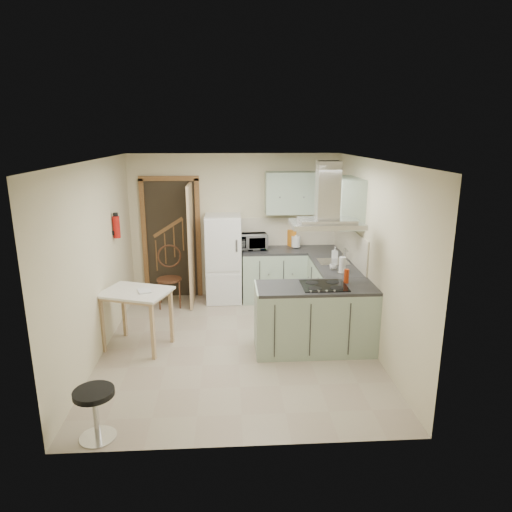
{
  "coord_description": "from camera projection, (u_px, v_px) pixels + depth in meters",
  "views": [
    {
      "loc": [
        -0.1,
        -5.74,
        2.82
      ],
      "look_at": [
        0.28,
        0.45,
        1.15
      ],
      "focal_mm": 32.0,
      "sensor_mm": 36.0,
      "label": 1
    }
  ],
  "objects": [
    {
      "name": "right_wall",
      "position": [
        372.0,
        256.0,
        6.05
      ],
      "size": [
        0.0,
        4.2,
        4.2
      ],
      "primitive_type": "plane",
      "rotation": [
        1.57,
        0.0,
        -1.57
      ],
      "color": "beige",
      "rests_on": "floor"
    },
    {
      "name": "floor",
      "position": [
        238.0,
        345.0,
        6.27
      ],
      "size": [
        4.2,
        4.2,
        0.0
      ],
      "primitive_type": "plane",
      "color": "tan",
      "rests_on": "ground"
    },
    {
      "name": "kettle",
      "position": [
        296.0,
        241.0,
        7.89
      ],
      "size": [
        0.18,
        0.18,
        0.23
      ],
      "primitive_type": "cylinder",
      "rotation": [
        0.0,
        0.0,
        -0.23
      ],
      "color": "white",
      "rests_on": "counter_back"
    },
    {
      "name": "red_bottle",
      "position": [
        346.0,
        276.0,
        6.04
      ],
      "size": [
        0.08,
        0.08,
        0.19
      ],
      "primitive_type": "cylinder",
      "rotation": [
        0.0,
        0.0,
        0.29
      ],
      "color": "red",
      "rests_on": "peninsula"
    },
    {
      "name": "drop_leaf_table",
      "position": [
        137.0,
        319.0,
        6.13
      ],
      "size": [
        1.03,
        0.9,
        0.81
      ],
      "primitive_type": "cube",
      "rotation": [
        0.0,
        0.0,
        -0.34
      ],
      "color": "#D5C083",
      "rests_on": "floor"
    },
    {
      "name": "peninsula",
      "position": [
        315.0,
        318.0,
        6.04
      ],
      "size": [
        1.55,
        0.65,
        0.9
      ],
      "primitive_type": "cube",
      "color": "#9EB2A0",
      "rests_on": "floor"
    },
    {
      "name": "counter_right",
      "position": [
        329.0,
        286.0,
        7.33
      ],
      "size": [
        0.6,
        1.95,
        0.9
      ],
      "primitive_type": "cube",
      "color": "#9EB2A0",
      "rests_on": "floor"
    },
    {
      "name": "soap_bottle",
      "position": [
        335.0,
        253.0,
        7.22
      ],
      "size": [
        0.09,
        0.09,
        0.19
      ],
      "primitive_type": "imported",
      "rotation": [
        0.0,
        0.0,
        0.01
      ],
      "color": "#A6A5B0",
      "rests_on": "counter_right"
    },
    {
      "name": "ceiling",
      "position": [
        236.0,
        160.0,
        5.62
      ],
      "size": [
        4.2,
        4.2,
        0.0
      ],
      "primitive_type": "plane",
      "rotation": [
        3.14,
        0.0,
        0.0
      ],
      "color": "silver",
      "rests_on": "back_wall"
    },
    {
      "name": "wall_cabinet_back",
      "position": [
        291.0,
        193.0,
        7.7
      ],
      "size": [
        0.85,
        0.35,
        0.7
      ],
      "primitive_type": "cube",
      "color": "#9EB2A0",
      "rests_on": "back_wall"
    },
    {
      "name": "book",
      "position": [
        138.0,
        289.0,
        5.97
      ],
      "size": [
        0.23,
        0.26,
        0.1
      ],
      "primitive_type": "imported",
      "rotation": [
        0.0,
        0.0,
        0.37
      ],
      "color": "#974832",
      "rests_on": "drop_leaf_table"
    },
    {
      "name": "back_wall",
      "position": [
        235.0,
        226.0,
        7.97
      ],
      "size": [
        3.6,
        0.0,
        3.6
      ],
      "primitive_type": "plane",
      "rotation": [
        1.57,
        0.0,
        0.0
      ],
      "color": "beige",
      "rests_on": "floor"
    },
    {
      "name": "paper_towel",
      "position": [
        342.0,
        265.0,
        6.47
      ],
      "size": [
        0.11,
        0.11,
        0.24
      ],
      "primitive_type": "cylinder",
      "rotation": [
        0.0,
        0.0,
        -0.21
      ],
      "color": "silver",
      "rests_on": "counter_right"
    },
    {
      "name": "extractor_hood",
      "position": [
        327.0,
        224.0,
        5.72
      ],
      "size": [
        0.9,
        0.55,
        0.1
      ],
      "primitive_type": "cube",
      "color": "silver",
      "rests_on": "ceiling"
    },
    {
      "name": "wall_cabinet_right",
      "position": [
        346.0,
        202.0,
        6.71
      ],
      "size": [
        0.35,
        0.9,
        0.7
      ],
      "primitive_type": "cube",
      "color": "#9EB2A0",
      "rests_on": "right_wall"
    },
    {
      "name": "splashback",
      "position": [
        289.0,
        231.0,
        8.04
      ],
      "size": [
        1.68,
        0.02,
        0.5
      ],
      "primitive_type": "cube",
      "color": "beige",
      "rests_on": "counter_back"
    },
    {
      "name": "counter_back",
      "position": [
        273.0,
        274.0,
        7.93
      ],
      "size": [
        1.08,
        0.6,
        0.9
      ],
      "primitive_type": "cube",
      "color": "#9EB2A0",
      "rests_on": "floor"
    },
    {
      "name": "hob",
      "position": [
        324.0,
        286.0,
        5.93
      ],
      "size": [
        0.58,
        0.5,
        0.01
      ],
      "primitive_type": "cube",
      "color": "black",
      "rests_on": "peninsula"
    },
    {
      "name": "left_wall",
      "position": [
        97.0,
        260.0,
        5.84
      ],
      "size": [
        0.0,
        4.2,
        4.2
      ],
      "primitive_type": "plane",
      "rotation": [
        1.57,
        0.0,
        1.57
      ],
      "color": "beige",
      "rests_on": "floor"
    },
    {
      "name": "cereal_box",
      "position": [
        292.0,
        239.0,
        7.98
      ],
      "size": [
        0.14,
        0.2,
        0.28
      ],
      "primitive_type": "cube",
      "rotation": [
        0.0,
        0.0,
        0.37
      ],
      "color": "orange",
      "rests_on": "counter_back"
    },
    {
      "name": "sink",
      "position": [
        333.0,
        262.0,
        7.04
      ],
      "size": [
        0.45,
        0.4,
        0.01
      ],
      "primitive_type": "cube",
      "color": "silver",
      "rests_on": "counter_right"
    },
    {
      "name": "doorway",
      "position": [
        172.0,
        239.0,
        7.93
      ],
      "size": [
        1.1,
        0.12,
        2.1
      ],
      "primitive_type": "cube",
      "color": "brown",
      "rests_on": "floor"
    },
    {
      "name": "fridge",
      "position": [
        224.0,
        259.0,
        7.8
      ],
      "size": [
        0.6,
        0.6,
        1.5
      ],
      "primitive_type": "cube",
      "color": "white",
      "rests_on": "floor"
    },
    {
      "name": "fire_extinguisher",
      "position": [
        116.0,
        227.0,
        6.65
      ],
      "size": [
        0.1,
        0.1,
        0.32
      ],
      "primitive_type": "cylinder",
      "color": "#B2140F",
      "rests_on": "left_wall"
    },
    {
      "name": "stool",
      "position": [
        96.0,
        414.0,
        4.3
      ],
      "size": [
        0.47,
        0.47,
        0.51
      ],
      "primitive_type": "cylinder",
      "rotation": [
        0.0,
        0.0,
        0.29
      ],
      "color": "black",
      "rests_on": "floor"
    },
    {
      "name": "bentwood_chair",
      "position": [
        169.0,
        279.0,
        7.61
      ],
      "size": [
        0.45,
        0.45,
        0.93
      ],
      "primitive_type": "cube",
      "rotation": [
        0.0,
        0.0,
        0.1
      ],
      "color": "#4E301A",
      "rests_on": "floor"
    },
    {
      "name": "microwave",
      "position": [
        253.0,
        242.0,
        7.79
      ],
      "size": [
        0.51,
        0.37,
        0.27
      ],
      "primitive_type": "imported",
      "rotation": [
        0.0,
        0.0,
        0.11
      ],
      "color": "black",
      "rests_on": "counter_back"
    },
    {
      "name": "cup",
      "position": [
        333.0,
        267.0,
        6.63
      ],
      "size": [
        0.11,
        0.11,
        0.08
      ],
      "primitive_type": "imported",
      "rotation": [
        0.0,
        0.0,
        -0.04
      ],
      "color": "white",
      "rests_on": "counter_right"
    }
  ]
}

